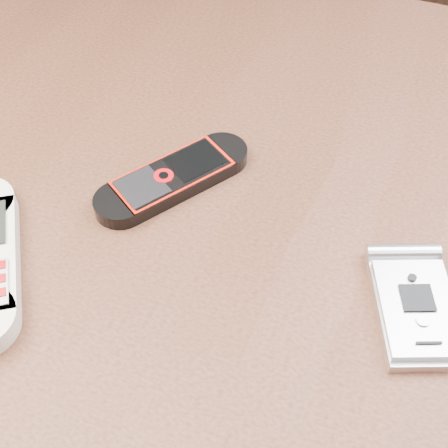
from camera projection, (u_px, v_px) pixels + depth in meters
table at (219, 306)px, 0.56m from camera, size 1.20×0.80×0.75m
nokia_black_red at (173, 178)px, 0.51m from camera, size 0.11×0.14×0.01m
motorola_razr at (416, 307)px, 0.43m from camera, size 0.09×0.12×0.02m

